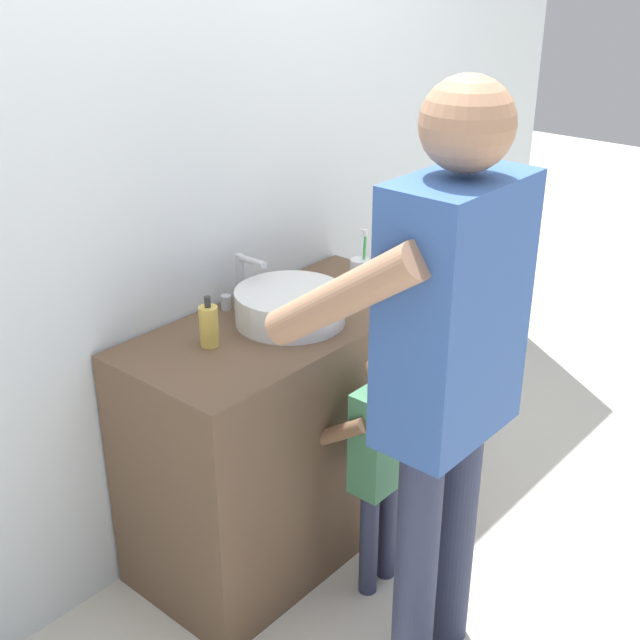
# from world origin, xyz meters

# --- Properties ---
(ground_plane) EXTENTS (14.00, 14.00, 0.00)m
(ground_plane) POSITION_xyz_m (0.00, 0.00, 0.00)
(ground_plane) COLOR silver
(back_wall) EXTENTS (4.40, 0.08, 2.70)m
(back_wall) POSITION_xyz_m (0.00, 0.62, 1.35)
(back_wall) COLOR silver
(back_wall) RESTS_ON ground
(vanity_cabinet) EXTENTS (1.16, 0.54, 0.88)m
(vanity_cabinet) POSITION_xyz_m (0.00, 0.30, 0.44)
(vanity_cabinet) COLOR brown
(vanity_cabinet) RESTS_ON ground
(sink_basin) EXTENTS (0.37, 0.37, 0.11)m
(sink_basin) POSITION_xyz_m (0.00, 0.28, 0.94)
(sink_basin) COLOR silver
(sink_basin) RESTS_ON vanity_cabinet
(faucet) EXTENTS (0.18, 0.14, 0.18)m
(faucet) POSITION_xyz_m (0.00, 0.50, 0.96)
(faucet) COLOR #B7BABF
(faucet) RESTS_ON vanity_cabinet
(toothbrush_cup) EXTENTS (0.07, 0.07, 0.21)m
(toothbrush_cup) POSITION_xyz_m (0.41, 0.31, 0.93)
(toothbrush_cup) COLOR silver
(toothbrush_cup) RESTS_ON vanity_cabinet
(soap_bottle) EXTENTS (0.06, 0.06, 0.17)m
(soap_bottle) POSITION_xyz_m (-0.29, 0.35, 0.95)
(soap_bottle) COLOR gold
(soap_bottle) RESTS_ON vanity_cabinet
(child_toddler) EXTENTS (0.28, 0.28, 0.90)m
(child_toddler) POSITION_xyz_m (0.00, -0.10, 0.54)
(child_toddler) COLOR #2D334C
(child_toddler) RESTS_ON ground
(adult_parent) EXTENTS (0.55, 0.57, 1.76)m
(adult_parent) POSITION_xyz_m (-0.14, -0.40, 1.06)
(adult_parent) COLOR #2D334C
(adult_parent) RESTS_ON ground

